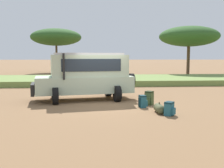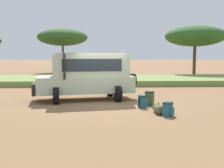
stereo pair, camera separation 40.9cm
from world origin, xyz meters
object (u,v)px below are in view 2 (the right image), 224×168
backpack_cluster_center (142,102)px  backpack_near_rear_wheel (149,98)px  backpack_beside_front_wheel (168,109)px  acacia_tree_centre_back (195,36)px  safari_vehicle (87,75)px  duffel_bag_low_black_case (158,109)px  acacia_tree_left_mid (63,37)px

backpack_cluster_center → backpack_near_rear_wheel: size_ratio=0.85×
backpack_beside_front_wheel → acacia_tree_centre_back: bearing=67.8°
safari_vehicle → backpack_cluster_center: bearing=-41.9°
safari_vehicle → duffel_bag_low_black_case: size_ratio=5.94×
safari_vehicle → backpack_beside_front_wheel: safari_vehicle is taller
backpack_beside_front_wheel → backpack_cluster_center: bearing=113.8°
backpack_near_rear_wheel → acacia_tree_left_mid: 26.69m
backpack_beside_front_wheel → safari_vehicle: bearing=129.8°
safari_vehicle → backpack_near_rear_wheel: (2.97, -1.67, -0.98)m
backpack_beside_front_wheel → acacia_tree_left_mid: size_ratio=0.07×
safari_vehicle → backpack_beside_front_wheel: 5.22m
safari_vehicle → backpack_near_rear_wheel: safari_vehicle is taller
backpack_near_rear_wheel → backpack_beside_front_wheel: bearing=-82.4°
backpack_beside_front_wheel → acacia_tree_centre_back: (7.85, 19.22, 4.21)m
safari_vehicle → backpack_near_rear_wheel: size_ratio=8.47×
backpack_cluster_center → backpack_beside_front_wheel: bearing=-66.2°
duffel_bag_low_black_case → backpack_cluster_center: bearing=112.2°
backpack_beside_front_wheel → backpack_near_rear_wheel: size_ratio=0.82×
backpack_cluster_center → acacia_tree_left_mid: 27.17m
backpack_near_rear_wheel → acacia_tree_left_mid: bearing=106.9°
safari_vehicle → backpack_cluster_center: (2.55, -2.29, -1.03)m
acacia_tree_left_mid → acacia_tree_centre_back: acacia_tree_left_mid is taller
acacia_tree_centre_back → safari_vehicle: bearing=-126.0°
safari_vehicle → acacia_tree_left_mid: (-4.66, 23.49, 3.58)m
acacia_tree_centre_back → duffel_bag_low_black_case: bearing=-113.4°
backpack_beside_front_wheel → acacia_tree_left_mid: 28.93m
backpack_beside_front_wheel → acacia_tree_left_mid: (-7.94, 27.43, 4.62)m
duffel_bag_low_black_case → acacia_tree_left_mid: 28.38m
backpack_beside_front_wheel → acacia_tree_centre_back: size_ratio=0.08×
backpack_beside_front_wheel → backpack_near_rear_wheel: (-0.30, 2.26, 0.06)m
safari_vehicle → acacia_tree_left_mid: bearing=101.2°
backpack_near_rear_wheel → acacia_tree_centre_back: (8.15, 16.96, 4.15)m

